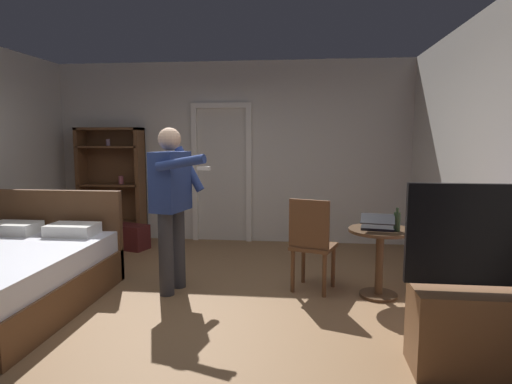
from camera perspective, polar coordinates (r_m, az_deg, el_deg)
name	(u,v)px	position (r m, az deg, el deg)	size (l,w,h in m)	color
ground_plane	(183,307)	(4.35, -9.56, -14.68)	(6.02, 6.02, 0.00)	olive
wall_back	(231,153)	(6.77, -3.30, 5.18)	(5.66, 0.12, 2.75)	beige
wall_right	(498,166)	(4.21, 29.20, 3.02)	(0.12, 5.71, 2.75)	beige
doorway_frame	(222,163)	(6.72, -4.52, 3.85)	(0.93, 0.08, 2.13)	white
bed	(5,277)	(4.81, -30.07, -9.61)	(1.54, 2.05, 1.02)	brown
bookshelf	(112,179)	(7.13, -18.33, 1.58)	(1.01, 0.32, 1.76)	brown
tv_flatscreen	(490,317)	(3.46, 28.37, -14.24)	(1.17, 0.40, 1.32)	brown
side_table	(380,251)	(4.60, 15.93, -7.48)	(0.64, 0.64, 0.70)	#4C331E
laptop	(378,225)	(4.49, 15.66, -4.15)	(0.37, 0.38, 0.16)	black
bottle_on_table	(397,221)	(4.47, 18.01, -3.67)	(0.06, 0.06, 0.23)	#24371E
wooden_chair	(312,241)	(4.57, 7.30, -6.38)	(0.53, 0.53, 0.99)	brown
person_blue_shirt	(172,198)	(4.56, -10.98, -0.72)	(0.68, 0.71, 1.71)	#333338
suitcase_dark	(131,237)	(6.58, -16.05, -5.70)	(0.47, 0.30, 0.35)	#4C1919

